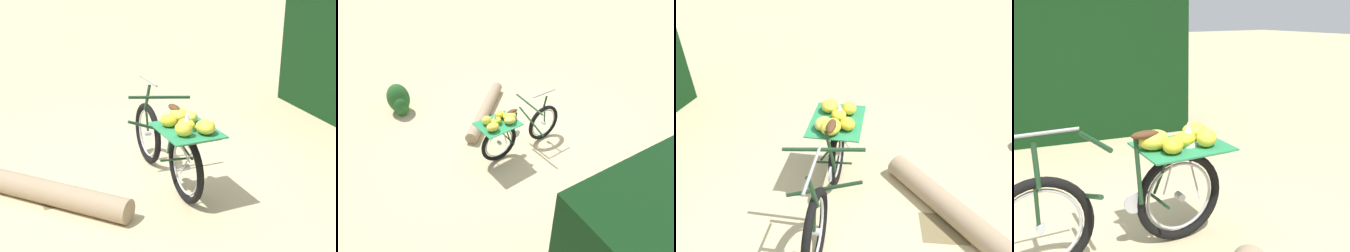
# 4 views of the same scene
# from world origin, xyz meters

# --- Properties ---
(ground_plane) EXTENTS (60.00, 60.00, 0.00)m
(ground_plane) POSITION_xyz_m (0.00, 0.00, 0.00)
(ground_plane) COLOR #C6B284
(bicycle) EXTENTS (0.71, 1.79, 1.03)m
(bicycle) POSITION_xyz_m (0.15, 0.39, 0.52)
(bicycle) COLOR black
(bicycle) RESTS_ON ground_plane
(fallen_log) EXTENTS (1.55, 1.91, 0.24)m
(fallen_log) POSITION_xyz_m (1.54, 0.02, 0.12)
(fallen_log) COLOR #9E8466
(fallen_log) RESTS_ON ground_plane
(shrub_cluster) EXTENTS (0.70, 0.48, 0.66)m
(shrub_cluster) POSITION_xyz_m (2.89, 1.42, 0.29)
(shrub_cluster) COLOR #235623
(shrub_cluster) RESTS_ON ground_plane
(leaf_litter_patch) EXTENTS (0.44, 0.36, 0.01)m
(leaf_litter_patch) POSITION_xyz_m (1.28, 0.12, 0.00)
(leaf_litter_patch) COLOR olive
(leaf_litter_patch) RESTS_ON ground_plane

